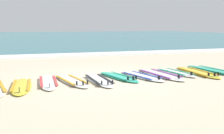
{
  "coord_description": "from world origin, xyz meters",
  "views": [
    {
      "loc": [
        -2.36,
        -8.2,
        1.62
      ],
      "look_at": [
        0.44,
        0.49,
        0.25
      ],
      "focal_mm": 44.14,
      "sensor_mm": 36.0,
      "label": 1
    }
  ],
  "objects_px": {
    "surfboard_4": "(99,80)",
    "surfboard_5": "(118,77)",
    "surfboard_9": "(197,72)",
    "surfboard_6": "(141,76)",
    "surfboard_3": "(72,81)",
    "surfboard_7": "(160,74)",
    "surfboard_2": "(48,82)",
    "surfboard_10": "(211,70)",
    "surfboard_1": "(21,86)",
    "surfboard_8": "(176,72)"
  },
  "relations": [
    {
      "from": "surfboard_8",
      "to": "surfboard_6",
      "type": "bearing_deg",
      "value": -169.2
    },
    {
      "from": "surfboard_5",
      "to": "surfboard_6",
      "type": "bearing_deg",
      "value": -8.75
    },
    {
      "from": "surfboard_7",
      "to": "surfboard_8",
      "type": "distance_m",
      "value": 0.7
    },
    {
      "from": "surfboard_8",
      "to": "surfboard_10",
      "type": "distance_m",
      "value": 1.48
    },
    {
      "from": "surfboard_7",
      "to": "surfboard_10",
      "type": "relative_size",
      "value": 1.0
    },
    {
      "from": "surfboard_2",
      "to": "surfboard_7",
      "type": "bearing_deg",
      "value": 2.7
    },
    {
      "from": "surfboard_7",
      "to": "surfboard_8",
      "type": "height_order",
      "value": "same"
    },
    {
      "from": "surfboard_4",
      "to": "surfboard_6",
      "type": "relative_size",
      "value": 0.99
    },
    {
      "from": "surfboard_1",
      "to": "surfboard_7",
      "type": "xyz_separation_m",
      "value": [
        4.35,
        0.48,
        -0.0
      ]
    },
    {
      "from": "surfboard_9",
      "to": "surfboard_6",
      "type": "bearing_deg",
      "value": -177.27
    },
    {
      "from": "surfboard_1",
      "to": "surfboard_10",
      "type": "relative_size",
      "value": 0.84
    },
    {
      "from": "surfboard_2",
      "to": "surfboard_6",
      "type": "xyz_separation_m",
      "value": [
        2.9,
        0.06,
        0.0
      ]
    },
    {
      "from": "surfboard_1",
      "to": "surfboard_4",
      "type": "bearing_deg",
      "value": 4.22
    },
    {
      "from": "surfboard_10",
      "to": "surfboard_7",
      "type": "bearing_deg",
      "value": -174.97
    },
    {
      "from": "surfboard_10",
      "to": "surfboard_3",
      "type": "bearing_deg",
      "value": -175.96
    },
    {
      "from": "surfboard_3",
      "to": "surfboard_9",
      "type": "height_order",
      "value": "same"
    },
    {
      "from": "surfboard_5",
      "to": "surfboard_6",
      "type": "distance_m",
      "value": 0.74
    },
    {
      "from": "surfboard_8",
      "to": "surfboard_9",
      "type": "bearing_deg",
      "value": -12.5
    },
    {
      "from": "surfboard_4",
      "to": "surfboard_9",
      "type": "distance_m",
      "value": 3.61
    },
    {
      "from": "surfboard_5",
      "to": "surfboard_8",
      "type": "distance_m",
      "value": 2.14
    },
    {
      "from": "surfboard_1",
      "to": "surfboard_3",
      "type": "xyz_separation_m",
      "value": [
        1.39,
        0.31,
        0.0
      ]
    },
    {
      "from": "surfboard_2",
      "to": "surfboard_3",
      "type": "bearing_deg",
      "value": -0.02
    },
    {
      "from": "surfboard_1",
      "to": "surfboard_4",
      "type": "distance_m",
      "value": 2.18
    },
    {
      "from": "surfboard_7",
      "to": "surfboard_10",
      "type": "distance_m",
      "value": 2.17
    },
    {
      "from": "surfboard_3",
      "to": "surfboard_7",
      "type": "xyz_separation_m",
      "value": [
        2.95,
        0.17,
        -0.0
      ]
    },
    {
      "from": "surfboard_5",
      "to": "surfboard_9",
      "type": "distance_m",
      "value": 2.87
    },
    {
      "from": "surfboard_2",
      "to": "surfboard_4",
      "type": "distance_m",
      "value": 1.45
    },
    {
      "from": "surfboard_3",
      "to": "surfboard_10",
      "type": "bearing_deg",
      "value": 4.04
    },
    {
      "from": "surfboard_1",
      "to": "surfboard_8",
      "type": "distance_m",
      "value": 5.06
    },
    {
      "from": "surfboard_7",
      "to": "surfboard_6",
      "type": "bearing_deg",
      "value": -171.25
    },
    {
      "from": "surfboard_5",
      "to": "surfboard_7",
      "type": "height_order",
      "value": "same"
    },
    {
      "from": "surfboard_9",
      "to": "surfboard_3",
      "type": "bearing_deg",
      "value": -177.87
    },
    {
      "from": "surfboard_3",
      "to": "surfboard_9",
      "type": "xyz_separation_m",
      "value": [
        4.37,
        0.16,
        -0.0
      ]
    },
    {
      "from": "surfboard_1",
      "to": "surfboard_6",
      "type": "height_order",
      "value": "same"
    },
    {
      "from": "surfboard_8",
      "to": "surfboard_2",
      "type": "bearing_deg",
      "value": -175.66
    },
    {
      "from": "surfboard_2",
      "to": "surfboard_3",
      "type": "xyz_separation_m",
      "value": [
        0.67,
        -0.0,
        0.0
      ]
    },
    {
      "from": "surfboard_4",
      "to": "surfboard_5",
      "type": "bearing_deg",
      "value": 24.05
    },
    {
      "from": "surfboard_4",
      "to": "surfboard_5",
      "type": "relative_size",
      "value": 1.03
    },
    {
      "from": "surfboard_4",
      "to": "surfboard_5",
      "type": "height_order",
      "value": "same"
    },
    {
      "from": "surfboard_5",
      "to": "surfboard_2",
      "type": "bearing_deg",
      "value": -175.43
    },
    {
      "from": "surfboard_3",
      "to": "surfboard_6",
      "type": "height_order",
      "value": "same"
    },
    {
      "from": "surfboard_3",
      "to": "surfboard_4",
      "type": "bearing_deg",
      "value": -10.77
    },
    {
      "from": "surfboard_3",
      "to": "surfboard_7",
      "type": "height_order",
      "value": "same"
    },
    {
      "from": "surfboard_4",
      "to": "surfboard_1",
      "type": "bearing_deg",
      "value": -175.78
    },
    {
      "from": "surfboard_9",
      "to": "surfboard_1",
      "type": "bearing_deg",
      "value": -175.33
    },
    {
      "from": "surfboard_1",
      "to": "surfboard_9",
      "type": "bearing_deg",
      "value": 4.67
    },
    {
      "from": "surfboard_10",
      "to": "surfboard_5",
      "type": "bearing_deg",
      "value": -177.03
    },
    {
      "from": "surfboard_1",
      "to": "surfboard_8",
      "type": "bearing_deg",
      "value": 7.21
    },
    {
      "from": "surfboard_3",
      "to": "surfboard_7",
      "type": "bearing_deg",
      "value": 3.31
    },
    {
      "from": "surfboard_2",
      "to": "surfboard_9",
      "type": "relative_size",
      "value": 0.86
    }
  ]
}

